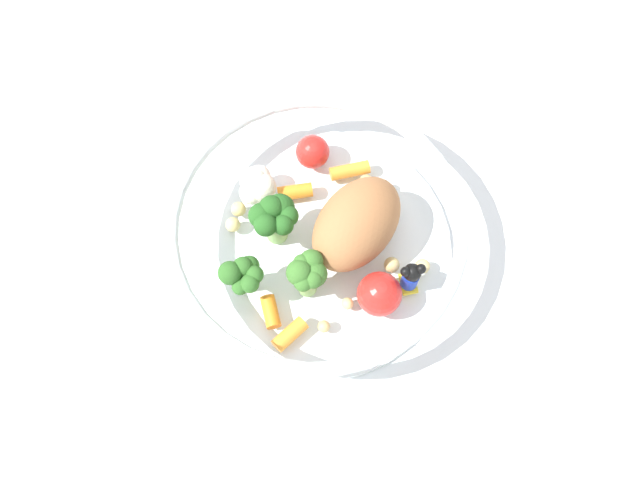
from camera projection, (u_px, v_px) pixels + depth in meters
name	position (u px, v px, depth m)	size (l,w,h in m)	color
ground_plane	(324.00, 245.00, 0.54)	(2.40, 2.40, 0.00)	white
food_container	(323.00, 236.00, 0.51)	(0.22, 0.22, 0.06)	white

